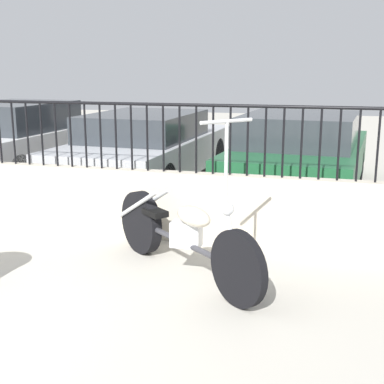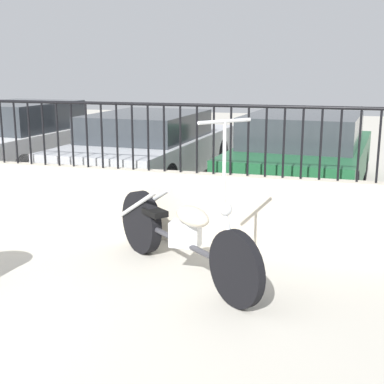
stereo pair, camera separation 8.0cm
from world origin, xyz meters
TOP-DOWN VIEW (x-y plane):
  - low_wall at (0.00, 2.70)m, footprint 8.28×0.18m
  - fence_railing at (0.00, 2.70)m, footprint 8.28×0.04m
  - motorcycle_dark_grey at (1.59, 1.72)m, footprint 1.86×1.61m
  - car_white at (-2.45, 5.49)m, footprint 2.01×4.18m
  - car_silver at (-0.02, 5.48)m, footprint 1.98×4.60m
  - car_green at (2.53, 5.50)m, footprint 2.17×4.27m

SIDE VIEW (x-z plane):
  - low_wall at x=0.00m, z-range 0.00..0.80m
  - motorcycle_dark_grey at x=1.59m, z-range -0.38..1.19m
  - car_silver at x=-0.02m, z-range 0.02..1.25m
  - car_green at x=2.53m, z-range 0.01..1.28m
  - car_white at x=-2.45m, z-range 0.01..1.36m
  - fence_railing at x=0.00m, z-range 0.93..1.71m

